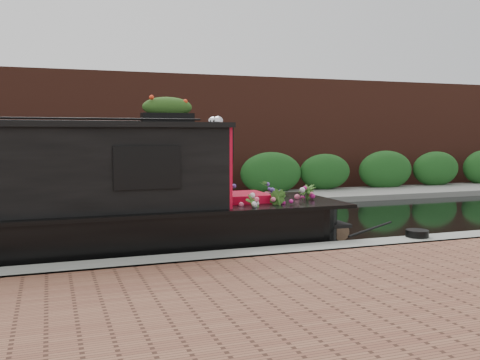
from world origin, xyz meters
name	(u,v)px	position (x,y,z in m)	size (l,w,h in m)	color
ground	(163,233)	(0.00, 0.00, 0.00)	(80.00, 80.00, 0.00)	black
near_bank_coping	(208,272)	(0.00, -3.30, 0.00)	(40.00, 0.60, 0.50)	gray
far_bank_path	(132,207)	(0.00, 4.20, 0.00)	(40.00, 2.40, 0.34)	slate
far_hedge	(128,203)	(0.00, 5.10, 0.00)	(40.00, 1.10, 2.80)	#1C4E1B
far_brick_wall	(119,195)	(0.00, 7.20, 0.00)	(40.00, 1.00, 8.00)	#55271C
rope_fender	(336,231)	(3.02, -1.75, 0.16)	(0.33, 0.33, 0.41)	brown
coiled_mooring_rope	(417,233)	(3.79, -3.16, 0.31)	(0.39, 0.39, 0.12)	black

